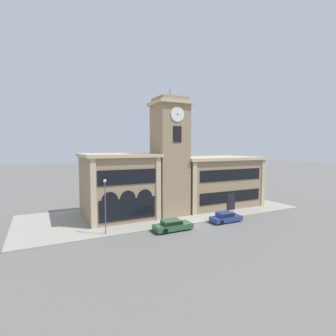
{
  "coord_description": "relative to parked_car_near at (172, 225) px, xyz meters",
  "views": [
    {
      "loc": [
        -17.59,
        -28.67,
        10.11
      ],
      "look_at": [
        -1.44,
        3.53,
        7.25
      ],
      "focal_mm": 28.0,
      "sensor_mm": 36.0,
      "label": 1
    }
  ],
  "objects": [
    {
      "name": "ground_plane",
      "position": [
        3.17,
        1.12,
        -0.71
      ],
      "size": [
        300.0,
        300.0,
        0.0
      ],
      "primitive_type": "plane",
      "color": "#605E5B"
    },
    {
      "name": "sidewalk_kerb",
      "position": [
        3.17,
        8.6,
        -0.64
      ],
      "size": [
        41.9,
        14.95,
        0.15
      ],
      "color": "gray",
      "rests_on": "ground_plane"
    },
    {
      "name": "clock_tower",
      "position": [
        3.17,
        6.91,
        7.96
      ],
      "size": [
        5.22,
        5.22,
        18.46
      ],
      "color": "#937A5B",
      "rests_on": "ground_plane"
    },
    {
      "name": "town_hall_left_wing",
      "position": [
        -4.09,
        9.33,
        3.92
      ],
      "size": [
        10.1,
        10.12,
        9.2
      ],
      "color": "#937A5B",
      "rests_on": "ground_plane"
    },
    {
      "name": "town_hall_right_wing",
      "position": [
        12.93,
        9.34,
        3.54
      ],
      "size": [
        15.09,
        10.12,
        8.46
      ],
      "color": "#937A5B",
      "rests_on": "ground_plane"
    },
    {
      "name": "parked_car_near",
      "position": [
        0.0,
        0.0,
        0.0
      ],
      "size": [
        4.75,
        1.91,
        1.34
      ],
      "rotation": [
        0.0,
        0.0,
        0.0
      ],
      "color": "#285633",
      "rests_on": "ground_plane"
    },
    {
      "name": "parked_car_mid",
      "position": [
        8.12,
        -0.0,
        0.0
      ],
      "size": [
        4.36,
        1.77,
        1.37
      ],
      "rotation": [
        0.0,
        0.0,
        0.0
      ],
      "color": "navy",
      "rests_on": "ground_plane"
    },
    {
      "name": "street_lamp",
      "position": [
        -7.65,
        1.91,
        3.55
      ],
      "size": [
        0.36,
        0.36,
        6.35
      ],
      "color": "#4C4C51",
      "rests_on": "sidewalk_kerb"
    },
    {
      "name": "fire_hydrant",
      "position": [
        10.42,
        1.34,
        -0.14
      ],
      "size": [
        0.22,
        0.22,
        0.87
      ],
      "color": "red",
      "rests_on": "sidewalk_kerb"
    }
  ]
}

